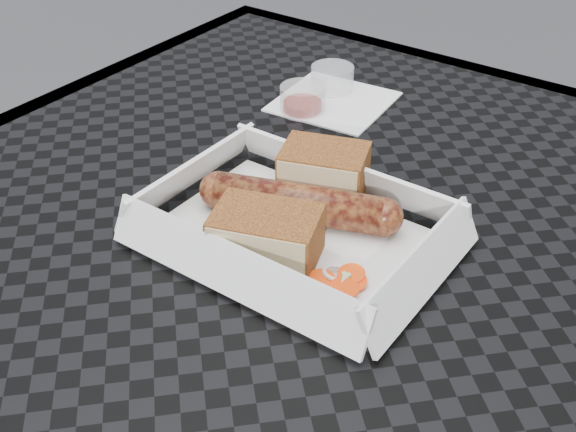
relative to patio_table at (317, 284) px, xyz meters
The scene contains 9 objects.
patio_table is the anchor object (origin of this frame).
food_tray 0.09m from the patio_table, 90.43° to the right, with size 0.22×0.15×0.00m, color white.
bratwurst 0.10m from the patio_table, 125.62° to the right, with size 0.17×0.08×0.03m.
bread_near 0.11m from the patio_table, 117.90° to the left, with size 0.08×0.05×0.05m, color brown.
bread_far 0.13m from the patio_table, 91.71° to the right, with size 0.08×0.06×0.04m, color brown.
veg_garnish 0.12m from the patio_table, 49.42° to the right, with size 0.03×0.03×0.00m.
napkin 0.24m from the patio_table, 119.54° to the left, with size 0.12×0.12×0.00m, color white.
condiment_cup_sauce 0.23m from the patio_table, 128.83° to the left, with size 0.05×0.05×0.03m, color maroon.
condiment_cup_empty 0.28m from the patio_table, 120.33° to the left, with size 0.05×0.05×0.03m, color silver.
Camera 1 is at (0.28, -0.44, 1.11)m, focal length 45.00 mm.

